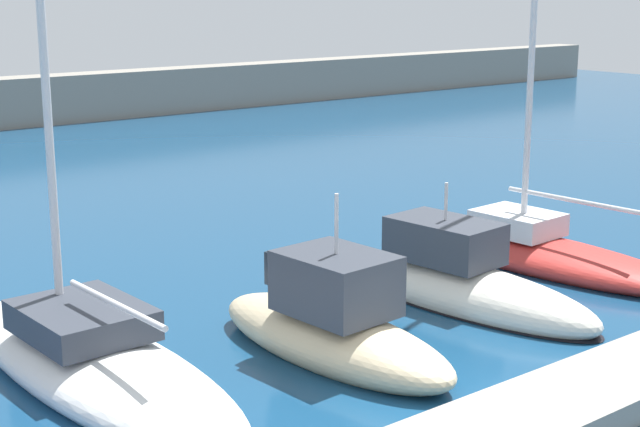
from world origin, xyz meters
TOP-DOWN VIEW (x-y plane):
  - ground_plane at (0.00, 0.00)m, footprint 120.00×120.00m
  - dock_pier at (0.00, -1.36)m, footprint 23.73×1.94m
  - sailboat_white_second at (-4.27, 5.34)m, footprint 3.01×9.42m
  - motorboat_sand_third at (-0.06, 3.36)m, footprint 2.52×6.34m
  - motorboat_ivory_fourth at (4.41, 4.14)m, footprint 2.85×7.51m
  - sailboat_red_fifth at (8.41, 5.32)m, footprint 3.19×9.74m

SIDE VIEW (x-z plane):
  - ground_plane at x=0.00m, z-range 0.00..0.00m
  - dock_pier at x=0.00m, z-range 0.00..0.48m
  - sailboat_red_fifth at x=8.41m, z-range -7.06..7.89m
  - sailboat_white_second at x=-4.27m, z-range -7.81..8.64m
  - motorboat_ivory_fourth at x=4.41m, z-range -1.18..2.03m
  - motorboat_sand_third at x=-0.06m, z-range -1.16..2.44m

